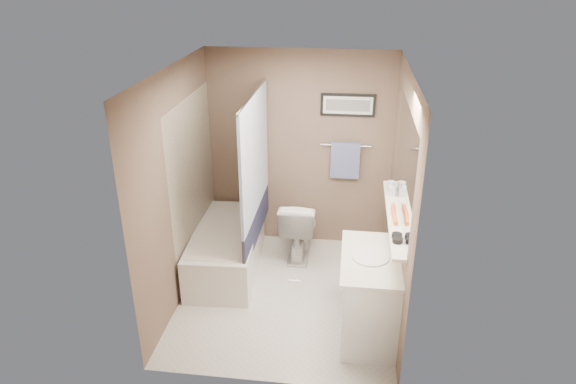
# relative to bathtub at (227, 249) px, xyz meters

# --- Properties ---
(ground) EXTENTS (2.50, 2.50, 0.00)m
(ground) POSITION_rel_bathtub_xyz_m (0.75, -0.45, -0.25)
(ground) COLOR silver
(ground) RESTS_ON ground
(ceiling) EXTENTS (2.20, 2.50, 0.04)m
(ceiling) POSITION_rel_bathtub_xyz_m (0.75, -0.45, 2.13)
(ceiling) COLOR white
(ceiling) RESTS_ON wall_back
(wall_back) EXTENTS (2.20, 0.04, 2.40)m
(wall_back) POSITION_rel_bathtub_xyz_m (0.75, 0.78, 0.95)
(wall_back) COLOR brown
(wall_back) RESTS_ON ground
(wall_front) EXTENTS (2.20, 0.04, 2.40)m
(wall_front) POSITION_rel_bathtub_xyz_m (0.75, -1.68, 0.95)
(wall_front) COLOR brown
(wall_front) RESTS_ON ground
(wall_left) EXTENTS (0.04, 2.50, 2.40)m
(wall_left) POSITION_rel_bathtub_xyz_m (-0.33, -0.45, 0.95)
(wall_left) COLOR brown
(wall_left) RESTS_ON ground
(wall_right) EXTENTS (0.04, 2.50, 2.40)m
(wall_right) POSITION_rel_bathtub_xyz_m (1.83, -0.45, 0.95)
(wall_right) COLOR brown
(wall_right) RESTS_ON ground
(tile_surround) EXTENTS (0.02, 1.55, 2.00)m
(tile_surround) POSITION_rel_bathtub_xyz_m (-0.34, 0.05, 0.75)
(tile_surround) COLOR tan
(tile_surround) RESTS_ON wall_left
(curtain_rod) EXTENTS (0.02, 1.55, 0.02)m
(curtain_rod) POSITION_rel_bathtub_xyz_m (0.35, 0.05, 1.80)
(curtain_rod) COLOR silver
(curtain_rod) RESTS_ON wall_left
(curtain_upper) EXTENTS (0.03, 1.45, 1.28)m
(curtain_upper) POSITION_rel_bathtub_xyz_m (0.35, 0.05, 1.15)
(curtain_upper) COLOR white
(curtain_upper) RESTS_ON curtain_rod
(curtain_lower) EXTENTS (0.03, 1.45, 0.36)m
(curtain_lower) POSITION_rel_bathtub_xyz_m (0.35, 0.05, 0.33)
(curtain_lower) COLOR #232543
(curtain_lower) RESTS_ON curtain_rod
(mirror) EXTENTS (0.02, 1.60, 1.00)m
(mirror) POSITION_rel_bathtub_xyz_m (1.84, -0.60, 1.37)
(mirror) COLOR silver
(mirror) RESTS_ON wall_right
(shelf) EXTENTS (0.12, 1.60, 0.03)m
(shelf) POSITION_rel_bathtub_xyz_m (1.79, -0.60, 0.85)
(shelf) COLOR silver
(shelf) RESTS_ON wall_right
(towel_bar) EXTENTS (0.60, 0.02, 0.02)m
(towel_bar) POSITION_rel_bathtub_xyz_m (1.30, 0.77, 1.05)
(towel_bar) COLOR silver
(towel_bar) RESTS_ON wall_back
(towel) EXTENTS (0.34, 0.05, 0.44)m
(towel) POSITION_rel_bathtub_xyz_m (1.30, 0.75, 0.87)
(towel) COLOR #8A97C8
(towel) RESTS_ON towel_bar
(art_frame) EXTENTS (0.62, 0.02, 0.26)m
(art_frame) POSITION_rel_bathtub_xyz_m (1.30, 0.78, 1.53)
(art_frame) COLOR black
(art_frame) RESTS_ON wall_back
(art_mat) EXTENTS (0.56, 0.00, 0.20)m
(art_mat) POSITION_rel_bathtub_xyz_m (1.30, 0.77, 1.53)
(art_mat) COLOR white
(art_mat) RESTS_ON art_frame
(art_image) EXTENTS (0.50, 0.00, 0.13)m
(art_image) POSITION_rel_bathtub_xyz_m (1.30, 0.77, 1.53)
(art_image) COLOR #595959
(art_image) RESTS_ON art_mat
(door) EXTENTS (0.80, 0.02, 2.00)m
(door) POSITION_rel_bathtub_xyz_m (1.30, -1.69, 0.75)
(door) COLOR silver
(door) RESTS_ON wall_front
(door_handle) EXTENTS (0.10, 0.02, 0.02)m
(door_handle) POSITION_rel_bathtub_xyz_m (0.97, -1.64, 0.75)
(door_handle) COLOR silver
(door_handle) RESTS_ON door
(bathtub) EXTENTS (0.78, 1.54, 0.50)m
(bathtub) POSITION_rel_bathtub_xyz_m (0.00, 0.00, 0.00)
(bathtub) COLOR white
(bathtub) RESTS_ON ground
(tub_rim) EXTENTS (0.56, 1.36, 0.02)m
(tub_rim) POSITION_rel_bathtub_xyz_m (-0.00, -0.00, 0.25)
(tub_rim) COLOR silver
(tub_rim) RESTS_ON bathtub
(toilet) EXTENTS (0.43, 0.74, 0.75)m
(toilet) POSITION_rel_bathtub_xyz_m (0.79, 0.41, 0.12)
(toilet) COLOR white
(toilet) RESTS_ON ground
(vanity) EXTENTS (0.51, 0.90, 0.80)m
(vanity) POSITION_rel_bathtub_xyz_m (1.60, -0.94, 0.15)
(vanity) COLOR white
(vanity) RESTS_ON ground
(countertop) EXTENTS (0.54, 0.96, 0.04)m
(countertop) POSITION_rel_bathtub_xyz_m (1.59, -0.94, 0.57)
(countertop) COLOR silver
(countertop) RESTS_ON vanity
(sink_basin) EXTENTS (0.34, 0.34, 0.01)m
(sink_basin) POSITION_rel_bathtub_xyz_m (1.58, -0.94, 0.60)
(sink_basin) COLOR silver
(sink_basin) RESTS_ON countertop
(faucet_spout) EXTENTS (0.02, 0.02, 0.10)m
(faucet_spout) POSITION_rel_bathtub_xyz_m (1.78, -0.94, 0.64)
(faucet_spout) COLOR white
(faucet_spout) RESTS_ON countertop
(faucet_knob) EXTENTS (0.05, 0.05, 0.05)m
(faucet_knob) POSITION_rel_bathtub_xyz_m (1.78, -0.84, 0.62)
(faucet_knob) COLOR silver
(faucet_knob) RESTS_ON countertop
(candle_bowl_near) EXTENTS (0.09, 0.09, 0.04)m
(candle_bowl_near) POSITION_rel_bathtub_xyz_m (1.79, -1.12, 0.89)
(candle_bowl_near) COLOR black
(candle_bowl_near) RESTS_ON shelf
(candle_bowl_far) EXTENTS (0.09, 0.09, 0.04)m
(candle_bowl_far) POSITION_rel_bathtub_xyz_m (1.79, -1.05, 0.89)
(candle_bowl_far) COLOR black
(candle_bowl_far) RESTS_ON shelf
(hair_brush_front) EXTENTS (0.05, 0.22, 0.04)m
(hair_brush_front) POSITION_rel_bathtub_xyz_m (1.79, -0.72, 0.89)
(hair_brush_front) COLOR orange
(hair_brush_front) RESTS_ON shelf
(hair_brush_back) EXTENTS (0.05, 0.22, 0.04)m
(hair_brush_back) POSITION_rel_bathtub_xyz_m (1.79, -0.56, 0.89)
(hair_brush_back) COLOR #DA4D1E
(hair_brush_back) RESTS_ON shelf
(pink_comb) EXTENTS (0.05, 0.16, 0.01)m
(pink_comb) POSITION_rel_bathtub_xyz_m (1.79, -0.42, 0.87)
(pink_comb) COLOR #CA7B9E
(pink_comb) RESTS_ON shelf
(glass_jar) EXTENTS (0.08, 0.08, 0.10)m
(glass_jar) POSITION_rel_bathtub_xyz_m (1.79, -0.05, 0.92)
(glass_jar) COLOR silver
(glass_jar) RESTS_ON shelf
(soap_bottle) EXTENTS (0.07, 0.08, 0.15)m
(soap_bottle) POSITION_rel_bathtub_xyz_m (1.79, -0.16, 0.94)
(soap_bottle) COLOR #999999
(soap_bottle) RESTS_ON shelf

